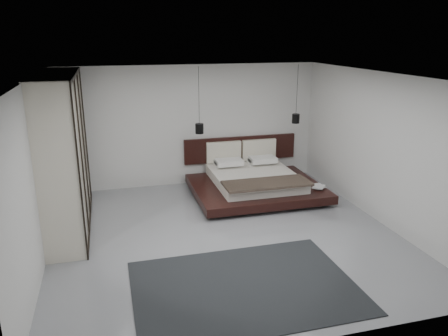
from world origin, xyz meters
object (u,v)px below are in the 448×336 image
object	(u,v)px
lattice_screen	(56,143)
pendant_right	(296,118)
wardrobe	(63,154)
bed	(254,181)
pendant_left	(199,128)
rug	(245,287)

from	to	relation	value
lattice_screen	pendant_right	bearing A→B (deg)	-1.13
pendant_right	wardrobe	size ratio (longest dim) A/B	0.46
bed	pendant_right	xyz separation A→B (m)	(1.14, 0.44, 1.29)
pendant_left	rug	size ratio (longest dim) A/B	0.46
pendant_right	rug	xyz separation A→B (m)	(-2.52, -4.05, -1.57)
lattice_screen	pendant_left	distance (m)	3.00
lattice_screen	bed	xyz separation A→B (m)	(4.14, -0.54, -1.01)
lattice_screen	rug	bearing A→B (deg)	-56.36
pendant_left	rug	bearing A→B (deg)	-93.28
lattice_screen	wardrobe	size ratio (longest dim) A/B	0.91
bed	rug	bearing A→B (deg)	-110.86
lattice_screen	wardrobe	distance (m)	1.36
rug	wardrobe	bearing A→B (deg)	131.66
lattice_screen	pendant_left	xyz separation A→B (m)	(2.99, -0.10, 0.17)
pendant_right	bed	bearing A→B (deg)	-158.99
wardrobe	bed	bearing A→B (deg)	11.45
lattice_screen	rug	xyz separation A→B (m)	(2.76, -4.15, -1.29)
wardrobe	rug	size ratio (longest dim) A/B	0.91
lattice_screen	pendant_right	distance (m)	5.29
pendant_right	rug	world-z (taller)	pendant_right
wardrobe	rug	distance (m)	4.03
bed	pendant_left	bearing A→B (deg)	158.99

